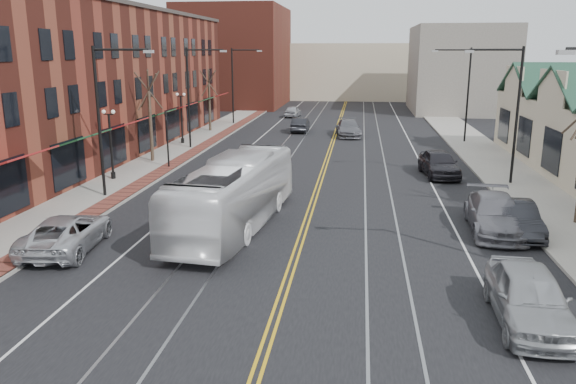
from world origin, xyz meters
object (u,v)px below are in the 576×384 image
(parked_car_d, at_px, (439,163))
(transit_bus, at_px, (235,194))
(parked_car_b, at_px, (516,218))
(parked_car_a, at_px, (529,296))
(parked_car_c, at_px, (495,214))
(parked_suv, at_px, (67,233))

(parked_car_d, bearing_deg, transit_bus, -136.76)
(parked_car_b, bearing_deg, parked_car_a, -101.59)
(parked_car_c, bearing_deg, parked_car_d, 98.34)
(parked_car_a, bearing_deg, transit_bus, 145.08)
(transit_bus, relative_size, parked_car_a, 2.30)
(transit_bus, xyz_separation_m, parked_car_b, (12.46, 0.65, -0.86))
(transit_bus, height_order, parked_car_c, transit_bus)
(transit_bus, height_order, parked_car_b, transit_bus)
(parked_car_b, bearing_deg, transit_bus, -176.80)
(parked_car_a, bearing_deg, parked_car_c, 85.54)
(parked_car_a, bearing_deg, parked_car_b, 80.07)
(parked_car_b, bearing_deg, parked_car_c, 158.72)
(parked_suv, bearing_deg, parked_car_a, 159.61)
(parked_car_b, relative_size, parked_car_d, 0.90)
(transit_bus, distance_m, parked_car_d, 16.35)
(parked_car_a, relative_size, parked_car_d, 1.00)
(parked_car_a, relative_size, parked_car_b, 1.11)
(parked_suv, height_order, parked_car_d, parked_car_d)
(parked_car_c, relative_size, parked_car_d, 1.12)
(parked_suv, xyz_separation_m, parked_car_b, (18.60, 4.40, 0.01))
(parked_suv, height_order, parked_car_b, parked_car_b)
(transit_bus, xyz_separation_m, parked_car_d, (10.66, 12.37, -0.75))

